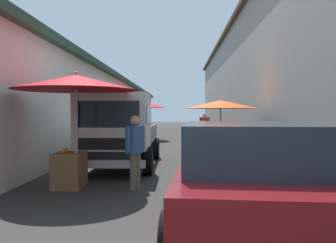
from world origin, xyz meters
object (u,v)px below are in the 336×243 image
object	(u,v)px
fruit_stall_near_left	(75,94)
hatchback_car	(243,176)
fruit_stall_far_left	(220,111)
vendor_by_crates	(135,147)
fruit_stall_far_right	(142,108)
vendor_in_shade	(205,126)
delivery_truck	(119,133)

from	to	relation	value
fruit_stall_near_left	hatchback_car	xyz separation A→B (m)	(-2.39, -3.02, -1.23)
fruit_stall_far_left	vendor_by_crates	xyz separation A→B (m)	(-5.57, 2.42, -0.78)
fruit_stall_far_right	vendor_in_shade	xyz separation A→B (m)	(-2.07, -3.50, -0.99)
delivery_truck	fruit_stall_far_right	bearing A→B (deg)	2.82
fruit_stall_far_left	vendor_by_crates	size ratio (longest dim) A/B	1.75
delivery_truck	vendor_by_crates	world-z (taller)	delivery_truck
fruit_stall_far_left	fruit_stall_near_left	distance (m)	6.68
fruit_stall_near_left	vendor_in_shade	size ratio (longest dim) A/B	1.62
fruit_stall_far_right	fruit_stall_far_left	bearing A→B (deg)	-152.78
fruit_stall_far_right	delivery_truck	bearing A→B (deg)	-177.18
fruit_stall_near_left	hatchback_car	distance (m)	4.04
hatchback_car	vendor_in_shade	world-z (taller)	vendor_in_shade
vendor_in_shade	fruit_stall_near_left	bearing A→B (deg)	161.96
delivery_truck	vendor_in_shade	size ratio (longest dim) A/B	3.12
fruit_stall_far_left	hatchback_car	distance (m)	8.03
hatchback_car	vendor_by_crates	size ratio (longest dim) A/B	2.63
hatchback_car	vendor_in_shade	xyz separation A→B (m)	(13.05, -0.45, 0.17)
fruit_stall_far_right	vendor_in_shade	bearing A→B (deg)	-120.68
fruit_stall_far_right	fruit_stall_near_left	bearing A→B (deg)	-179.89
fruit_stall_far_left	hatchback_car	size ratio (longest dim) A/B	0.66
fruit_stall_near_left	hatchback_car	size ratio (longest dim) A/B	0.64
fruit_stall_far_left	vendor_in_shade	world-z (taller)	fruit_stall_far_left
fruit_stall_far_left	vendor_in_shade	size ratio (longest dim) A/B	1.69
fruit_stall_near_left	hatchback_car	world-z (taller)	fruit_stall_near_left
fruit_stall_far_left	hatchback_car	world-z (taller)	fruit_stall_far_left
fruit_stall_near_left	vendor_by_crates	distance (m)	1.66
fruit_stall_far_right	vendor_by_crates	world-z (taller)	fruit_stall_far_right
fruit_stall_far_right	delivery_truck	xyz separation A→B (m)	(-10.43, -0.51, -0.86)
hatchback_car	fruit_stall_far_right	bearing A→B (deg)	11.38
fruit_stall_far_left	delivery_truck	world-z (taller)	fruit_stall_far_left
hatchback_car	vendor_by_crates	xyz separation A→B (m)	(2.39, 1.78, 0.13)
vendor_by_crates	fruit_stall_near_left	bearing A→B (deg)	90.09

